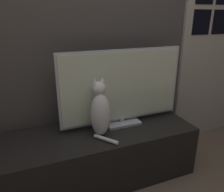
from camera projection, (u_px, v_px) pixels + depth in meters
The scene contains 5 objects.
wall_back at pixel (85, 12), 1.67m from camera, with size 4.80×0.05×2.60m.
tv_stand at pixel (101, 154), 1.78m from camera, with size 1.50×0.53×0.42m.
tv at pixel (122, 88), 1.74m from camera, with size 1.02×0.17×0.62m.
cat at pixel (100, 112), 1.59m from camera, with size 0.15×0.26×0.44m.
door at pixel (217, 40), 2.19m from camera, with size 0.84×0.04×2.05m.
Camera 1 is at (-0.48, -0.51, 1.27)m, focal length 35.00 mm.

